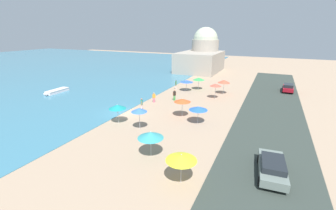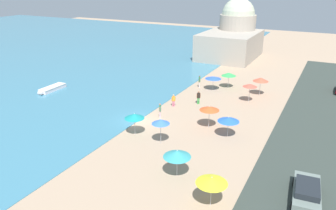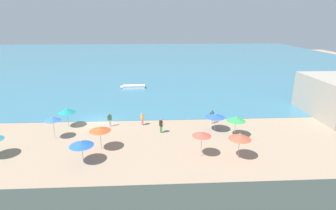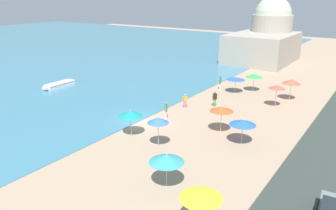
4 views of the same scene
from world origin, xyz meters
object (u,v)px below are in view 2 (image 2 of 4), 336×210
at_px(beach_umbrella_5, 161,122).
at_px(bather_2, 160,110).
at_px(beach_umbrella_8, 229,119).
at_px(parked_car_0, 307,192).
at_px(bather_1, 174,100).
at_px(beach_umbrella_3, 177,154).
at_px(beach_umbrella_0, 250,85).
at_px(beach_umbrella_2, 212,180).
at_px(skiff_nearshore, 52,88).
at_px(beach_umbrella_9, 209,108).
at_px(harbor_fortress, 234,36).
at_px(beach_umbrella_4, 213,78).
at_px(beach_umbrella_6, 134,116).
at_px(beach_umbrella_7, 229,74).
at_px(bather_0, 199,97).
at_px(bather_3, 199,81).
at_px(beach_umbrella_1, 261,79).

height_order(beach_umbrella_5, bather_2, beach_umbrella_5).
xyz_separation_m(beach_umbrella_8, parked_car_0, (-7.44, -8.23, -1.11)).
bearing_deg(bather_2, bather_1, 3.37).
xyz_separation_m(beach_umbrella_5, bather_2, (5.52, 3.11, -1.34)).
bearing_deg(bather_1, beach_umbrella_3, -152.49).
height_order(beach_umbrella_0, parked_car_0, beach_umbrella_0).
relative_size(beach_umbrella_2, skiff_nearshore, 0.51).
bearing_deg(parked_car_0, beach_umbrella_9, 51.13).
relative_size(beach_umbrella_3, harbor_fortress, 0.16).
bearing_deg(beach_umbrella_5, beach_umbrella_4, 3.93).
bearing_deg(beach_umbrella_2, beach_umbrella_3, 58.68).
height_order(beach_umbrella_5, beach_umbrella_9, beach_umbrella_5).
bearing_deg(beach_umbrella_8, beach_umbrella_2, -168.29).
bearing_deg(skiff_nearshore, beach_umbrella_4, -61.69).
distance_m(beach_umbrella_0, beach_umbrella_3, 19.77).
relative_size(beach_umbrella_2, bather_2, 1.34).
bearing_deg(beach_umbrella_6, parked_car_0, -101.77).
relative_size(beach_umbrella_0, beach_umbrella_5, 0.98).
xyz_separation_m(beach_umbrella_7, bather_2, (-14.44, 3.53, -1.08)).
height_order(beach_umbrella_7, bather_2, beach_umbrella_7).
relative_size(beach_umbrella_2, beach_umbrella_6, 0.98).
bearing_deg(skiff_nearshore, bather_2, -94.73).
distance_m(beach_umbrella_0, skiff_nearshore, 27.67).
bearing_deg(beach_umbrella_2, bather_2, 41.41).
height_order(beach_umbrella_2, bather_0, beach_umbrella_2).
height_order(beach_umbrella_0, beach_umbrella_3, beach_umbrella_0).
height_order(beach_umbrella_4, bather_1, beach_umbrella_4).
distance_m(beach_umbrella_9, parked_car_0, 13.84).
bearing_deg(parked_car_0, harbor_fortress, 23.12).
relative_size(beach_umbrella_0, harbor_fortress, 0.17).
relative_size(bather_1, bather_3, 0.88).
bearing_deg(beach_umbrella_1, beach_umbrella_9, 169.52).
distance_m(beach_umbrella_5, bather_2, 6.48).
relative_size(beach_umbrella_2, beach_umbrella_4, 1.02).
bearing_deg(beach_umbrella_0, beach_umbrella_6, 151.91).
bearing_deg(beach_umbrella_4, beach_umbrella_9, -161.84).
distance_m(beach_umbrella_7, bather_0, 8.42).
bearing_deg(bather_2, beach_umbrella_1, -32.22).
height_order(beach_umbrella_3, beach_umbrella_9, beach_umbrella_9).
distance_m(beach_umbrella_5, bather_0, 11.84).
bearing_deg(beach_umbrella_5, bather_0, 4.33).
bearing_deg(beach_umbrella_5, bather_2, 29.34).
height_order(beach_umbrella_4, harbor_fortress, harbor_fortress).
bearing_deg(beach_umbrella_0, bather_3, 71.18).
xyz_separation_m(beach_umbrella_8, beach_umbrella_9, (1.20, 2.49, 0.31)).
bearing_deg(beach_umbrella_5, harbor_fortress, 7.49).
relative_size(beach_umbrella_4, beach_umbrella_8, 1.04).
height_order(beach_umbrella_2, beach_umbrella_3, beach_umbrella_3).
bearing_deg(skiff_nearshore, beach_umbrella_2, -115.09).
distance_m(bather_2, skiff_nearshore, 18.60).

